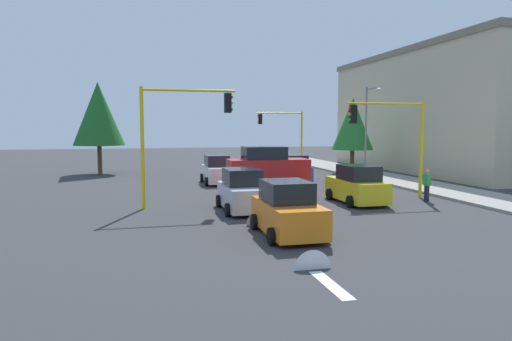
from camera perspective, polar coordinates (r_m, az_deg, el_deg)
The scene contains 18 objects.
ground_plane at distance 30.05m, azimuth 0.86°, elevation -2.17°, with size 120.00×120.00×0.00m, color #353538.
sidewalk_kerb at distance 38.52m, azimuth 14.23°, elevation -0.57°, with size 80.00×4.00×0.15m, color gray.
lane_arrow_near at distance 18.32m, azimuth 0.82°, elevation -7.03°, with size 2.40×1.10×1.10m.
lane_arrow_mid at distance 12.80m, azimuth 7.74°, elevation -12.57°, with size 2.40×1.10×1.10m.
apartment_block at distance 45.24m, azimuth 21.53°, elevation 6.72°, with size 24.66×9.30×10.60m.
traffic_signal_near_right at distance 22.91m, azimuth -9.32°, elevation 5.76°, with size 0.36×4.59×5.84m.
traffic_signal_near_left at distance 26.34m, azimuth 16.26°, elevation 4.82°, with size 0.36×4.59×5.33m.
traffic_signal_far_left at distance 44.81m, azimuth 3.37°, elevation 5.22°, with size 0.36×4.59×5.41m.
street_lamp_curbside at distance 36.49m, azimuth 13.59°, elevation 5.85°, with size 2.15×0.28×7.00m.
tree_roadside_mid at distance 40.78m, azimuth 11.76°, elevation 5.60°, with size 3.53×3.53×6.41m.
tree_opposite_side at distance 41.00m, azimuth -18.73°, elevation 6.58°, with size 4.18×4.18×7.64m.
delivery_van_red at distance 27.92m, azimuth 1.40°, elevation -0.10°, with size 2.22×4.80×2.77m.
car_white at distance 32.49m, azimuth -4.78°, elevation -0.03°, with size 3.96×2.03×1.98m.
car_orange at distance 17.02m, azimuth 3.88°, elevation -4.93°, with size 3.98×2.11×1.98m.
car_yellow at distance 24.67m, azimuth 12.25°, elevation -1.84°, with size 4.17×2.11×1.98m.
car_blue at distance 33.12m, azimuth 4.66°, elevation 0.07°, with size 3.72×1.92×1.98m.
car_silver at distance 21.91m, azimuth -1.65°, elevation -2.62°, with size 4.10×2.10×1.98m.
pedestrian_crossing at distance 26.26m, azimuth 20.19°, elevation -1.59°, with size 0.40×0.24×1.70m.
Camera 1 is at (28.84, -7.49, 3.93)m, focal length 32.68 mm.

